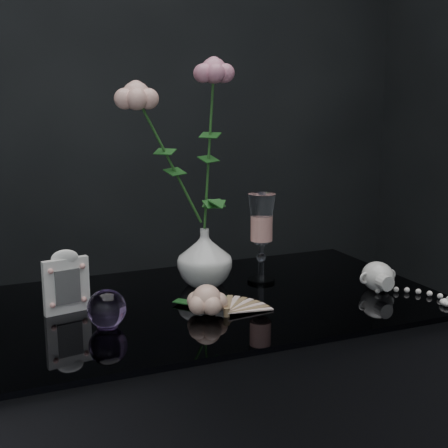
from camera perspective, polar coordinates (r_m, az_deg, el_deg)
name	(u,v)px	position (r m, az deg, el deg)	size (l,w,h in m)	color
vase	(205,257)	(1.48, -1.78, -3.04)	(0.13, 0.13, 0.14)	white
wine_glass	(261,238)	(1.50, 3.44, -1.31)	(0.07, 0.07, 0.22)	white
picture_frame	(66,281)	(1.33, -14.25, -5.10)	(0.10, 0.08, 0.13)	white
paperweight	(107,309)	(1.24, -10.67, -7.61)	(0.08, 0.08, 0.08)	#9B74BC
paper_fan	(227,311)	(1.29, 0.24, -7.99)	(0.21, 0.16, 0.02)	#FFEECB
loose_rose	(207,300)	(1.29, -1.59, -6.94)	(0.14, 0.19, 0.06)	beige
pearl_jar	(378,275)	(1.49, 13.89, -4.56)	(0.24, 0.25, 0.07)	silver
roses	(184,143)	(1.42, -3.69, 7.44)	(0.26, 0.11, 0.44)	#FFB3A2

